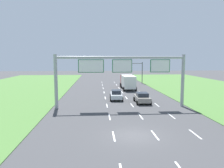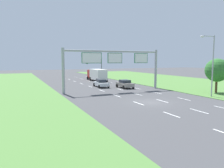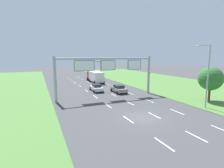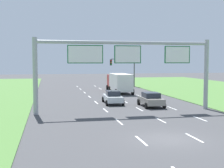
% 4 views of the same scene
% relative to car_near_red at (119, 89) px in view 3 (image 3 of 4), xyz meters
% --- Properties ---
extents(ground_plane, '(200.00, 200.00, 0.00)m').
position_rel_car_near_red_xyz_m(ground_plane, '(-3.48, -13.54, -0.77)').
color(ground_plane, '#424244').
extents(grass_verge_right, '(24.00, 120.00, 0.06)m').
position_rel_car_near_red_xyz_m(grass_verge_right, '(17.52, -3.54, -0.74)').
color(grass_verge_right, '#4C7A38').
rests_on(grass_verge_right, ground_plane).
extents(lane_dashes_inner_left, '(0.14, 62.40, 0.01)m').
position_rel_car_near_red_xyz_m(lane_dashes_inner_left, '(-5.23, -1.54, -0.77)').
color(lane_dashes_inner_left, white).
rests_on(lane_dashes_inner_left, ground_plane).
extents(lane_dashes_inner_right, '(0.14, 62.40, 0.01)m').
position_rel_car_near_red_xyz_m(lane_dashes_inner_right, '(-1.73, -1.54, -0.77)').
color(lane_dashes_inner_right, white).
rests_on(lane_dashes_inner_right, ground_plane).
extents(lane_dashes_slip, '(0.14, 62.40, 0.01)m').
position_rel_car_near_red_xyz_m(lane_dashes_slip, '(1.77, -1.54, -0.77)').
color(lane_dashes_slip, white).
rests_on(lane_dashes_slip, ground_plane).
extents(car_near_red, '(2.22, 4.09, 1.51)m').
position_rel_car_near_red_xyz_m(car_near_red, '(0.00, 0.00, 0.00)').
color(car_near_red, gray).
rests_on(car_near_red, ground_plane).
extents(car_lead_silver, '(2.21, 4.53, 1.50)m').
position_rel_car_near_red_xyz_m(car_lead_silver, '(-3.55, 3.04, -0.03)').
color(car_lead_silver, silver).
rests_on(car_lead_silver, ground_plane).
extents(box_truck, '(2.75, 8.57, 2.93)m').
position_rel_car_near_red_xyz_m(box_truck, '(-0.02, 15.01, 0.85)').
color(box_truck, '#B21E19').
rests_on(box_truck, ground_plane).
extents(sign_gantry, '(17.24, 0.44, 7.00)m').
position_rel_car_near_red_xyz_m(sign_gantry, '(-3.43, -2.66, 4.16)').
color(sign_gantry, '#9EA0A5').
rests_on(sign_gantry, ground_plane).
extents(traffic_light_mast, '(4.76, 0.49, 5.60)m').
position_rel_car_near_red_xyz_m(traffic_light_mast, '(3.32, 25.21, 3.09)').
color(traffic_light_mast, '#47494F').
rests_on(traffic_light_mast, ground_plane).
extents(street_lamp, '(2.61, 0.32, 8.50)m').
position_rel_car_near_red_xyz_m(street_lamp, '(6.12, -13.79, 4.31)').
color(street_lamp, '#9EA0A5').
rests_on(street_lamp, ground_plane).
extents(roadside_tree_near, '(3.63, 3.63, 5.40)m').
position_rel_car_near_red_xyz_m(roadside_tree_near, '(10.23, -11.38, 2.80)').
color(roadside_tree_near, '#513823').
rests_on(roadside_tree_near, ground_plane).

